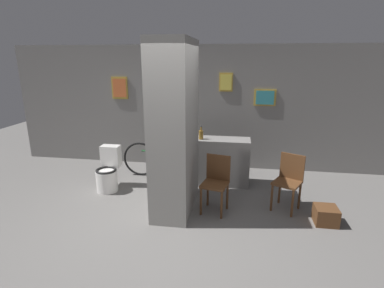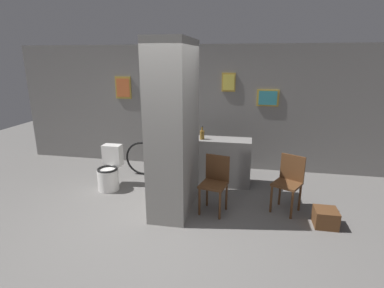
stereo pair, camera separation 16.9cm
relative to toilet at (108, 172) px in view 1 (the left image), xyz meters
name	(u,v)px [view 1 (the left image)]	position (x,y,z in m)	size (l,w,h in m)	color
ground_plane	(165,227)	(1.32, -1.09, -0.33)	(14.00, 14.00, 0.00)	slate
wall_back	(193,107)	(1.32, 1.54, 0.98)	(8.00, 0.09, 2.60)	gray
pillar_center	(175,128)	(1.35, -0.46, 0.97)	(0.58, 1.27, 2.60)	gray
counter_shelf	(213,161)	(1.85, 0.58, 0.12)	(1.38, 0.44, 0.89)	gray
toilet	(108,172)	(0.00, 0.00, 0.00)	(0.38, 0.54, 0.78)	white
chair_near_pillar	(216,181)	(2.00, -0.48, 0.17)	(0.46, 0.46, 0.89)	brown
chair_by_doorway	(289,179)	(3.12, -0.25, 0.17)	(0.52, 0.52, 0.89)	brown
bicycle	(164,160)	(0.86, 0.74, 0.04)	(1.68, 0.42, 0.75)	black
bottle_tall	(201,134)	(1.63, 0.50, 0.65)	(0.08, 0.08, 0.26)	olive
floor_crate	(326,215)	(3.61, -0.64, -0.20)	(0.32, 0.32, 0.25)	brown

